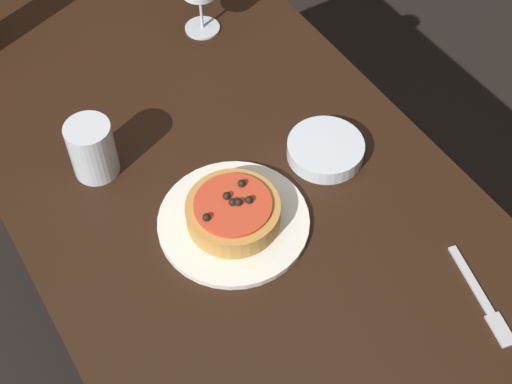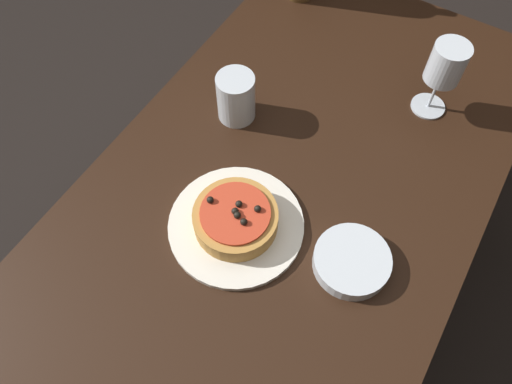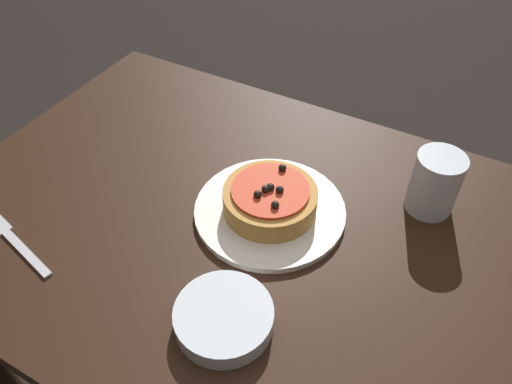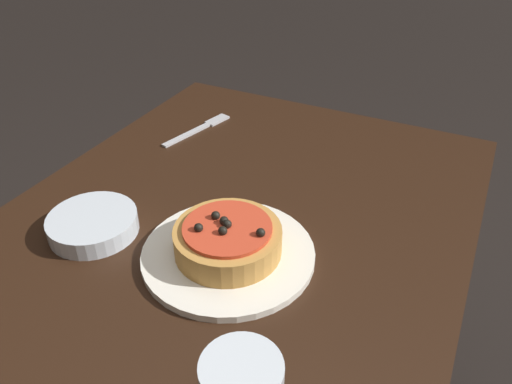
% 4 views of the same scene
% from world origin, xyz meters
% --- Properties ---
extents(ground_plane, '(14.00, 14.00, 0.00)m').
position_xyz_m(ground_plane, '(0.00, 0.00, 0.00)').
color(ground_plane, black).
extents(dining_table, '(1.43, 0.78, 0.71)m').
position_xyz_m(dining_table, '(0.00, 0.00, 0.62)').
color(dining_table, black).
rests_on(dining_table, ground_plane).
extents(dinner_plate, '(0.27, 0.27, 0.01)m').
position_xyz_m(dinner_plate, '(-0.12, 0.04, 0.71)').
color(dinner_plate, white).
rests_on(dinner_plate, dining_table).
extents(pizza, '(0.17, 0.17, 0.06)m').
position_xyz_m(pizza, '(-0.12, 0.04, 0.74)').
color(pizza, '#BC843D').
rests_on(pizza, dinner_plate).
extents(water_cup, '(0.09, 0.09, 0.12)m').
position_xyz_m(water_cup, '(0.12, 0.19, 0.77)').
color(water_cup, silver).
rests_on(water_cup, dining_table).
extents(side_bowl, '(0.15, 0.15, 0.03)m').
position_xyz_m(side_bowl, '(-0.08, -0.19, 0.72)').
color(side_bowl, silver).
rests_on(side_bowl, dining_table).
extents(fork, '(0.19, 0.07, 0.00)m').
position_xyz_m(fork, '(-0.48, -0.23, 0.71)').
color(fork, '#B7B7BC').
rests_on(fork, dining_table).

